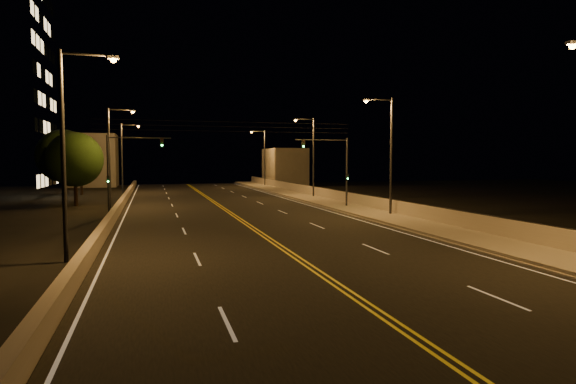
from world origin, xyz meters
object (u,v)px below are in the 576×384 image
object	(u,v)px
streetlight_4	(69,141)
tree_1	(64,156)
traffic_signal_right	(337,165)
tree_0	(75,159)
tree_2	(81,164)
streetlight_2	(311,152)
streetlight_6	(124,153)
streetlight_1	(388,149)
streetlight_5	(112,151)
traffic_signal_left	(120,165)
streetlight_3	(263,154)

from	to	relation	value
streetlight_4	tree_1	xyz separation A→B (m)	(-5.64, 34.06, -0.46)
traffic_signal_right	tree_1	xyz separation A→B (m)	(-25.61, 15.95, 0.84)
traffic_signal_right	tree_0	distance (m)	25.61
streetlight_4	tree_2	size ratio (longest dim) A/B	1.47
traffic_signal_right	tree_1	world-z (taller)	tree_1
streetlight_2	traffic_signal_right	bearing A→B (deg)	-97.16
streetlight_2	streetlight_6	bearing A→B (deg)	144.33
streetlight_2	streetlight_4	xyz separation A→B (m)	(-21.46, -29.92, 0.00)
traffic_signal_right	streetlight_4	bearing A→B (deg)	-137.80
streetlight_1	tree_0	bearing A→B (deg)	146.28
streetlight_6	traffic_signal_right	bearing A→B (deg)	-53.72
streetlight_5	traffic_signal_left	distance (m)	6.78
streetlight_4	traffic_signal_left	distance (m)	18.19
traffic_signal_right	streetlight_3	bearing A→B (deg)	87.69
streetlight_3	traffic_signal_left	size ratio (longest dim) A/B	1.43
streetlight_1	streetlight_6	size ratio (longest dim) A/B	1.00
traffic_signal_right	tree_1	bearing A→B (deg)	148.09
streetlight_6	tree_0	distance (m)	17.85
streetlight_5	traffic_signal_left	world-z (taller)	streetlight_5
streetlight_1	traffic_signal_left	world-z (taller)	streetlight_1
tree_0	streetlight_3	bearing A→B (deg)	47.02
streetlight_6	tree_2	xyz separation A→B (m)	(-5.24, -1.52, -1.39)
streetlight_4	traffic_signal_left	xyz separation A→B (m)	(1.08, 18.11, -1.30)
tree_1	tree_2	world-z (taller)	tree_1
streetlight_2	streetlight_4	world-z (taller)	same
tree_0	tree_2	xyz separation A→B (m)	(-1.54, 15.92, -0.57)
streetlight_3	traffic_signal_left	bearing A→B (deg)	-119.00
tree_0	streetlight_2	bearing A→B (deg)	4.65
streetlight_4	streetlight_2	bearing A→B (deg)	54.36
streetlight_2	tree_2	bearing A→B (deg)	152.53
streetlight_2	streetlight_5	world-z (taller)	same
streetlight_4	tree_0	bearing A→B (deg)	97.55
streetlight_2	streetlight_5	size ratio (longest dim) A/B	1.00
tree_1	streetlight_6	bearing A→B (deg)	63.39
streetlight_2	tree_0	size ratio (longest dim) A/B	1.29
traffic_signal_right	tree_2	world-z (taller)	traffic_signal_right
traffic_signal_right	tree_2	size ratio (longest dim) A/B	1.03
streetlight_2	streetlight_5	distance (m)	22.09
tree_0	tree_1	world-z (taller)	tree_1
streetlight_4	tree_2	xyz separation A→B (m)	(-5.24, 43.80, -1.39)
streetlight_3	tree_1	xyz separation A→B (m)	(-27.10, -20.80, -0.46)
tree_1	tree_0	bearing A→B (deg)	-72.56
traffic_signal_left	tree_0	bearing A→B (deg)	116.09
traffic_signal_right	streetlight_1	bearing A→B (deg)	-78.09
streetlight_2	streetlight_3	size ratio (longest dim) A/B	1.00
tree_1	streetlight_1	bearing A→B (deg)	-40.29
streetlight_2	traffic_signal_right	world-z (taller)	streetlight_2
streetlight_3	streetlight_2	bearing A→B (deg)	-90.00
streetlight_3	tree_2	distance (m)	28.93
traffic_signal_right	tree_0	size ratio (longest dim) A/B	0.90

